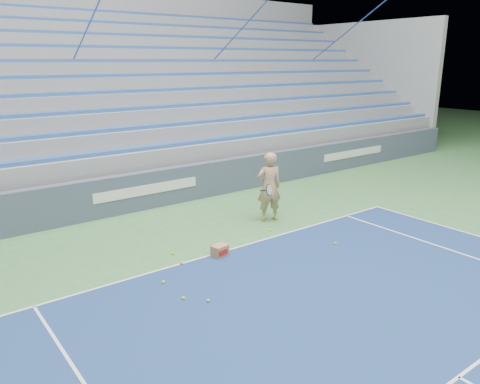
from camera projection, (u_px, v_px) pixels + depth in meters
name	position (u px, v px, depth m)	size (l,w,h in m)	color
sponsor_barrier	(145.00, 190.00, 13.50)	(30.00, 0.32, 1.10)	#404B61
bleachers	(74.00, 111.00, 17.40)	(31.00, 9.15, 7.30)	gray
tennis_player	(269.00, 187.00, 12.38)	(1.00, 0.94, 1.86)	tan
ball_box	(220.00, 251.00, 10.29)	(0.38, 0.32, 0.26)	#9E774C
tennis_ball_0	(163.00, 282.00, 9.03)	(0.07, 0.07, 0.07)	#C3D02A
tennis_ball_1	(184.00, 298.00, 8.42)	(0.07, 0.07, 0.07)	#C3D02A
tennis_ball_2	(270.00, 230.00, 11.82)	(0.07, 0.07, 0.07)	#C3D02A
tennis_ball_3	(182.00, 263.00, 9.88)	(0.07, 0.07, 0.07)	#C3D02A
tennis_ball_4	(173.00, 253.00, 10.38)	(0.07, 0.07, 0.07)	#C3D02A
tennis_ball_5	(208.00, 301.00, 8.33)	(0.07, 0.07, 0.07)	#C3D02A
tennis_ball_6	(335.00, 243.00, 10.94)	(0.07, 0.07, 0.07)	#C3D02A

